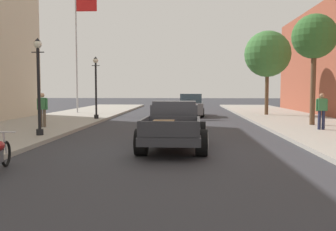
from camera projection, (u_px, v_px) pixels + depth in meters
The scene contains 10 objects.
ground_plane at pixel (168, 151), 11.94m from camera, with size 140.00×140.00×0.00m, color #333338.
hotrod_truck_gunmetal at pixel (174, 125), 12.56m from camera, with size 2.29×4.98×1.58m.
car_background_grey at pixel (191, 106), 27.20m from camera, with size 1.94×4.34×1.65m.
pedestrian_sidewalk_left at pixel (42, 108), 17.86m from camera, with size 0.53×0.22×1.65m.
pedestrian_sidewalk_right at pixel (322, 109), 16.75m from camera, with size 0.53×0.22×1.65m.
street_lamp_near at pixel (39, 79), 14.61m from camera, with size 0.50×0.32×3.85m.
street_lamp_far at pixel (96, 83), 22.94m from camera, with size 0.50×0.32×3.85m.
flagpole at pixel (79, 41), 28.75m from camera, with size 1.74×0.16×9.16m.
street_tree_second at pixel (314, 37), 18.72m from camera, with size 2.25×2.25×5.64m.
street_tree_third at pixel (267, 54), 26.38m from camera, with size 3.29×3.29×5.99m.
Camera 1 is at (0.61, -11.81, 1.98)m, focal length 39.48 mm.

